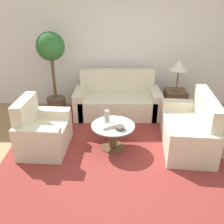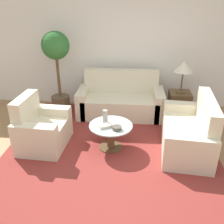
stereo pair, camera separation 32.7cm
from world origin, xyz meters
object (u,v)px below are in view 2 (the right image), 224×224
object	(u,v)px
loveseat	(191,133)
coffee_table	(111,133)
sofa_main	(121,101)
vase	(105,116)
potted_plant	(57,60)
book_stack	(105,126)
armchair	(41,130)
table_lamp	(184,68)
bowl	(117,128)

from	to	relation	value
loveseat	coffee_table	world-z (taller)	loveseat
sofa_main	loveseat	size ratio (longest dim) A/B	1.20
coffee_table	vase	bearing A→B (deg)	140.48
coffee_table	potted_plant	distance (m)	2.04
vase	sofa_main	bearing A→B (deg)	81.22
sofa_main	loveseat	distance (m)	1.76
potted_plant	book_stack	distance (m)	1.98
armchair	table_lamp	size ratio (longest dim) A/B	1.48
loveseat	table_lamp	bearing A→B (deg)	-174.71
table_lamp	armchair	bearing A→B (deg)	-152.20
sofa_main	vase	size ratio (longest dim) A/B	7.97
loveseat	potted_plant	xyz separation A→B (m)	(-2.54, 1.30, 0.85)
vase	bowl	size ratio (longest dim) A/B	1.51
table_lamp	potted_plant	bearing A→B (deg)	178.62
vase	loveseat	bearing A→B (deg)	-0.16
armchair	book_stack	distance (m)	1.12
bowl	table_lamp	bearing A→B (deg)	50.28
table_lamp	potted_plant	distance (m)	2.56
armchair	potted_plant	distance (m)	1.63
coffee_table	bowl	bearing A→B (deg)	-52.96
potted_plant	book_stack	bearing A→B (deg)	-52.11
book_stack	bowl	bearing A→B (deg)	-45.52
sofa_main	table_lamp	bearing A→B (deg)	-1.31
sofa_main	potted_plant	size ratio (longest dim) A/B	1.04
loveseat	book_stack	xyz separation A→B (m)	(-1.40, -0.16, 0.16)
coffee_table	table_lamp	size ratio (longest dim) A/B	1.12
coffee_table	book_stack	size ratio (longest dim) A/B	3.07
loveseat	coffee_table	distance (m)	1.32
coffee_table	table_lamp	bearing A→B (deg)	44.86
sofa_main	vase	distance (m)	1.31
sofa_main	armchair	xyz separation A→B (m)	(-1.29, -1.36, -0.00)
bowl	book_stack	xyz separation A→B (m)	(-0.20, 0.06, -0.00)
sofa_main	book_stack	distance (m)	1.45
coffee_table	table_lamp	distance (m)	2.03
table_lamp	loveseat	bearing A→B (deg)	-90.49
table_lamp	potted_plant	size ratio (longest dim) A/B	0.37
armchair	bowl	xyz separation A→B (m)	(1.30, -0.14, 0.17)
sofa_main	potted_plant	xyz separation A→B (m)	(-1.32, 0.03, 0.84)
potted_plant	coffee_table	bearing A→B (deg)	-48.44
sofa_main	coffee_table	distance (m)	1.35
potted_plant	bowl	size ratio (longest dim) A/B	11.58
table_lamp	bowl	xyz separation A→B (m)	(-1.22, -1.47, -0.60)
coffee_table	vase	xyz separation A→B (m)	(-0.10, 0.08, 0.27)
coffee_table	potted_plant	size ratio (longest dim) A/B	0.42
loveseat	vase	distance (m)	1.44
potted_plant	vase	world-z (taller)	potted_plant
sofa_main	book_stack	xyz separation A→B (m)	(-0.18, -1.43, 0.16)
loveseat	book_stack	size ratio (longest dim) A/B	6.38
coffee_table	bowl	xyz separation A→B (m)	(0.11, -0.14, 0.18)
coffee_table	vase	world-z (taller)	vase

